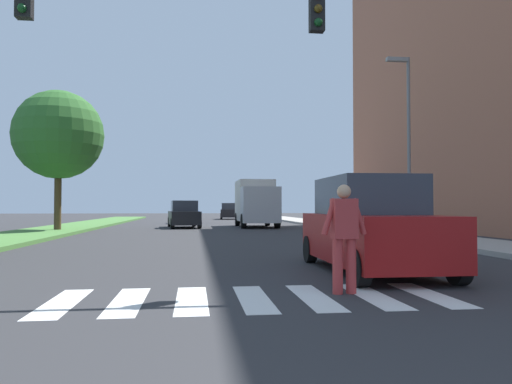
# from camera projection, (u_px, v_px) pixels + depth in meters

# --- Properties ---
(ground_plane) EXTENTS (140.00, 140.00, 0.00)m
(ground_plane) POSITION_uv_depth(u_px,v_px,m) (208.00, 229.00, 29.73)
(ground_plane) COLOR #2D2D30
(crosswalk) EXTENTS (5.85, 2.20, 0.01)m
(crosswalk) POSITION_uv_depth(u_px,v_px,m) (254.00, 298.00, 7.24)
(crosswalk) COLOR silver
(crosswalk) RESTS_ON ground_plane
(median_strip) EXTENTS (3.54, 64.00, 0.15)m
(median_strip) POSITION_uv_depth(u_px,v_px,m) (56.00, 230.00, 26.72)
(median_strip) COLOR #477A38
(median_strip) RESTS_ON ground_plane
(tree_far) EXTENTS (4.63, 4.63, 7.27)m
(tree_far) POSITION_uv_depth(u_px,v_px,m) (59.00, 135.00, 25.89)
(tree_far) COLOR #4C3823
(tree_far) RESTS_ON median_strip
(sidewalk_right) EXTENTS (3.00, 64.00, 0.15)m
(sidewalk_right) POSITION_uv_depth(u_px,v_px,m) (358.00, 228.00, 28.82)
(sidewalk_right) COLOR #9E9991
(sidewalk_right) RESTS_ON ground_plane
(traffic_light_gantry) EXTENTS (9.81, 0.30, 6.00)m
(traffic_light_gantry) POSITION_uv_depth(u_px,v_px,m) (25.00, 35.00, 8.81)
(traffic_light_gantry) COLOR gold
(traffic_light_gantry) RESTS_ON median_strip
(street_lamp_right) EXTENTS (1.02, 0.24, 7.50)m
(street_lamp_right) POSITION_uv_depth(u_px,v_px,m) (407.00, 129.00, 20.84)
(street_lamp_right) COLOR slate
(street_lamp_right) RESTS_ON sidewalk_right
(pedestrian_performer) EXTENTS (0.75, 0.27, 1.69)m
(pedestrian_performer) POSITION_uv_depth(u_px,v_px,m) (344.00, 233.00, 7.68)
(pedestrian_performer) COLOR #B23333
(pedestrian_performer) RESTS_ON ground_plane
(suv_crossing) EXTENTS (1.99, 4.61, 1.97)m
(suv_crossing) POSITION_uv_depth(u_px,v_px,m) (370.00, 227.00, 10.29)
(suv_crossing) COLOR maroon
(suv_crossing) RESTS_ON ground_plane
(sedan_midblock) EXTENTS (2.23, 4.55, 1.72)m
(sedan_midblock) POSITION_uv_depth(u_px,v_px,m) (184.00, 215.00, 31.50)
(sedan_midblock) COLOR black
(sedan_midblock) RESTS_ON ground_plane
(sedan_distant) EXTENTS (1.92, 4.24, 1.63)m
(sedan_distant) POSITION_uv_depth(u_px,v_px,m) (188.00, 214.00, 39.95)
(sedan_distant) COLOR navy
(sedan_distant) RESTS_ON ground_plane
(sedan_far_horizon) EXTENTS (2.13, 4.50, 1.72)m
(sedan_far_horizon) POSITION_uv_depth(u_px,v_px,m) (229.00, 212.00, 52.95)
(sedan_far_horizon) COLOR black
(sedan_far_horizon) RESTS_ON ground_plane
(truck_box_delivery) EXTENTS (2.40, 6.20, 3.10)m
(truck_box_delivery) POSITION_uv_depth(u_px,v_px,m) (256.00, 202.00, 32.69)
(truck_box_delivery) COLOR #B7B7BC
(truck_box_delivery) RESTS_ON ground_plane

